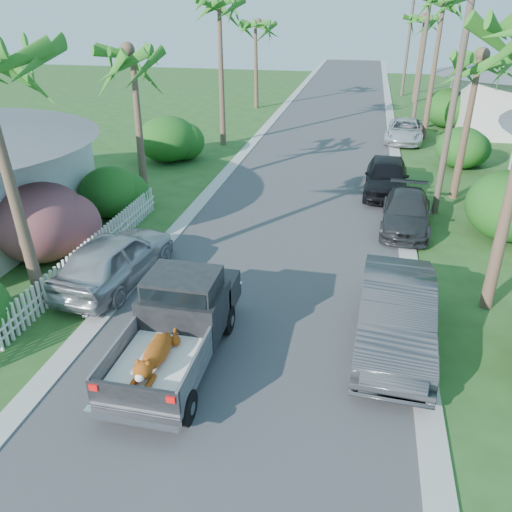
% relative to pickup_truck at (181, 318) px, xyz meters
% --- Properties ---
extents(ground, '(120.00, 120.00, 0.00)m').
position_rel_pickup_truck_xyz_m(ground, '(1.52, -2.01, -1.01)').
color(ground, '#274A1B').
rests_on(ground, ground).
extents(road, '(8.00, 100.00, 0.02)m').
position_rel_pickup_truck_xyz_m(road, '(1.52, 22.99, -1.00)').
color(road, '#38383A').
rests_on(road, ground).
extents(curb_left, '(0.60, 100.00, 0.06)m').
position_rel_pickup_truck_xyz_m(curb_left, '(-2.78, 22.99, -0.98)').
color(curb_left, '#A5A39E').
rests_on(curb_left, ground).
extents(curb_right, '(0.60, 100.00, 0.06)m').
position_rel_pickup_truck_xyz_m(curb_right, '(5.82, 22.99, -0.98)').
color(curb_right, '#A5A39E').
rests_on(curb_right, ground).
extents(pickup_truck, '(1.98, 5.12, 2.06)m').
position_rel_pickup_truck_xyz_m(pickup_truck, '(0.00, 0.00, 0.00)').
color(pickup_truck, black).
rests_on(pickup_truck, ground).
extents(parked_car_rn, '(2.01, 5.21, 1.69)m').
position_rel_pickup_truck_xyz_m(parked_car_rn, '(5.12, 1.45, -0.16)').
color(parked_car_rn, '#34363A').
rests_on(parked_car_rn, ground).
extents(parked_car_rm, '(2.12, 4.54, 1.28)m').
position_rel_pickup_truck_xyz_m(parked_car_rm, '(5.81, 9.15, -0.37)').
color(parked_car_rm, '#282A2D').
rests_on(parked_car_rm, ground).
extents(parked_car_rf, '(2.06, 4.77, 1.60)m').
position_rel_pickup_truck_xyz_m(parked_car_rf, '(5.12, 12.99, -0.21)').
color(parked_car_rf, black).
rests_on(parked_car_rf, ground).
extents(parked_car_rd, '(2.75, 5.04, 1.34)m').
position_rel_pickup_truck_xyz_m(parked_car_rd, '(6.47, 23.10, -0.34)').
color(parked_car_rd, silver).
rests_on(parked_car_rd, ground).
extents(parked_car_ln, '(2.42, 4.95, 1.63)m').
position_rel_pickup_truck_xyz_m(parked_car_ln, '(-3.19, 2.93, -0.20)').
color(parked_car_ln, '#ABACB2').
rests_on(parked_car_ln, ground).
extents(palm_l_b, '(4.40, 4.40, 7.40)m').
position_rel_pickup_truck_xyz_m(palm_l_b, '(-5.28, 9.99, 5.14)').
color(palm_l_b, brown).
rests_on(palm_l_b, ground).
extents(palm_l_c, '(4.40, 4.40, 9.20)m').
position_rel_pickup_truck_xyz_m(palm_l_c, '(-4.48, 19.99, 6.90)').
color(palm_l_c, brown).
rests_on(palm_l_c, ground).
extents(palm_l_d, '(4.40, 4.40, 7.70)m').
position_rel_pickup_truck_xyz_m(palm_l_d, '(-4.98, 31.99, 5.43)').
color(palm_l_d, brown).
rests_on(palm_l_d, ground).
extents(palm_r_b, '(4.40, 4.40, 7.20)m').
position_rel_pickup_truck_xyz_m(palm_r_b, '(8.12, 12.99, 4.94)').
color(palm_r_b, brown).
rests_on(palm_r_b, ground).
extents(palm_r_d, '(4.40, 4.40, 8.00)m').
position_rel_pickup_truck_xyz_m(palm_r_d, '(8.02, 37.99, 5.73)').
color(palm_r_d, brown).
rests_on(palm_r_d, ground).
extents(shrub_l_b, '(3.00, 3.30, 2.60)m').
position_rel_pickup_truck_xyz_m(shrub_l_b, '(-6.28, 3.99, 0.29)').
color(shrub_l_b, '#BE1B5F').
rests_on(shrub_l_b, ground).
extents(shrub_l_c, '(2.40, 2.64, 2.00)m').
position_rel_pickup_truck_xyz_m(shrub_l_c, '(-5.88, 7.99, -0.01)').
color(shrub_l_c, '#164A15').
rests_on(shrub_l_c, ground).
extents(shrub_l_d, '(3.20, 3.52, 2.40)m').
position_rel_pickup_truck_xyz_m(shrub_l_d, '(-6.48, 15.99, 0.19)').
color(shrub_l_d, '#164A15').
rests_on(shrub_l_d, ground).
extents(shrub_r_b, '(3.00, 3.30, 2.50)m').
position_rel_pickup_truck_xyz_m(shrub_r_b, '(9.32, 8.99, 0.24)').
color(shrub_r_b, '#164A15').
rests_on(shrub_r_b, ground).
extents(shrub_r_c, '(2.60, 2.86, 2.10)m').
position_rel_pickup_truck_xyz_m(shrub_r_c, '(9.02, 17.99, 0.04)').
color(shrub_r_c, '#164A15').
rests_on(shrub_r_c, ground).
extents(shrub_r_d, '(3.20, 3.52, 2.60)m').
position_rel_pickup_truck_xyz_m(shrub_r_d, '(9.52, 27.99, 0.29)').
color(shrub_r_d, '#164A15').
rests_on(shrub_r_d, ground).
extents(picket_fence, '(0.10, 11.00, 1.00)m').
position_rel_pickup_truck_xyz_m(picket_fence, '(-4.48, 3.49, -0.51)').
color(picket_fence, white).
rests_on(picket_fence, ground).
extents(utility_pole_b, '(1.60, 0.26, 9.00)m').
position_rel_pickup_truck_xyz_m(utility_pole_b, '(7.12, 10.99, 3.59)').
color(utility_pole_b, brown).
rests_on(utility_pole_b, ground).
extents(utility_pole_c, '(1.60, 0.26, 9.00)m').
position_rel_pickup_truck_xyz_m(utility_pole_c, '(7.12, 25.99, 3.59)').
color(utility_pole_c, brown).
rests_on(utility_pole_c, ground).
extents(utility_pole_d, '(1.60, 0.26, 9.00)m').
position_rel_pickup_truck_xyz_m(utility_pole_d, '(7.12, 40.99, 3.59)').
color(utility_pole_d, brown).
rests_on(utility_pole_d, ground).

